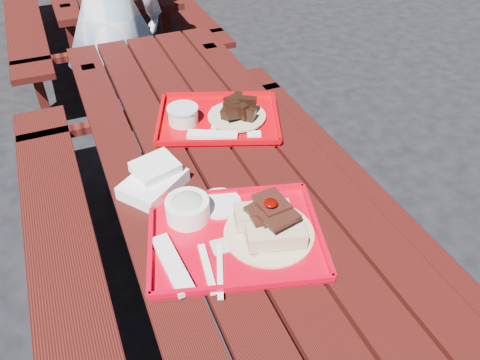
{
  "coord_description": "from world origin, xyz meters",
  "views": [
    {
      "loc": [
        -0.42,
        -1.16,
        1.73
      ],
      "look_at": [
        0.0,
        -0.15,
        0.82
      ],
      "focal_mm": 35.0,
      "sensor_mm": 36.0,
      "label": 1
    }
  ],
  "objects_px": {
    "far_tray": "(216,117)",
    "person": "(109,15)",
    "picnic_table_near": "(224,211)",
    "near_tray": "(234,225)"
  },
  "relations": [
    {
      "from": "far_tray",
      "to": "person",
      "type": "bearing_deg",
      "value": 99.49
    },
    {
      "from": "picnic_table_near",
      "to": "person",
      "type": "xyz_separation_m",
      "value": [
        -0.11,
        1.43,
        0.24
      ]
    },
    {
      "from": "far_tray",
      "to": "near_tray",
      "type": "bearing_deg",
      "value": -105.6
    },
    {
      "from": "picnic_table_near",
      "to": "person",
      "type": "distance_m",
      "value": 1.45
    },
    {
      "from": "picnic_table_near",
      "to": "far_tray",
      "type": "bearing_deg",
      "value": 73.63
    },
    {
      "from": "near_tray",
      "to": "person",
      "type": "xyz_separation_m",
      "value": [
        -0.03,
        1.72,
        0.02
      ]
    },
    {
      "from": "near_tray",
      "to": "person",
      "type": "height_order",
      "value": "person"
    },
    {
      "from": "near_tray",
      "to": "far_tray",
      "type": "height_order",
      "value": "near_tray"
    },
    {
      "from": "near_tray",
      "to": "far_tray",
      "type": "distance_m",
      "value": 0.6
    },
    {
      "from": "picnic_table_near",
      "to": "far_tray",
      "type": "height_order",
      "value": "far_tray"
    }
  ]
}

